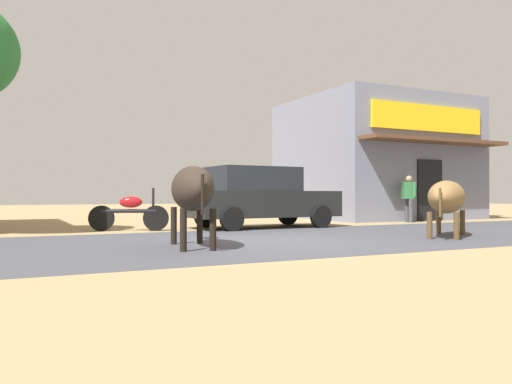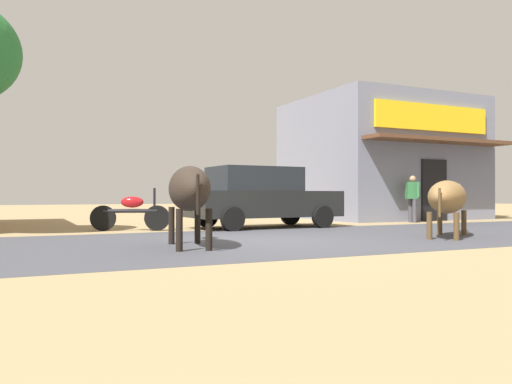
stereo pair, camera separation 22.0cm
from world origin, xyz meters
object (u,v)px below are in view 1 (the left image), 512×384
(parked_hatchback_car, at_px, (260,197))
(cow_near_brown, at_px, (192,189))
(pedestrian_by_shop, at_px, (409,195))
(parked_motorcycle, at_px, (130,212))
(cow_far_dark, at_px, (447,197))

(parked_hatchback_car, xyz_separation_m, cow_near_brown, (-3.37, -4.09, 0.15))
(parked_hatchback_car, bearing_deg, pedestrian_by_shop, 2.83)
(parked_motorcycle, relative_size, cow_far_dark, 0.73)
(parked_hatchback_car, bearing_deg, parked_motorcycle, 175.17)
(parked_motorcycle, height_order, cow_far_dark, cow_far_dark)
(parked_hatchback_car, xyz_separation_m, parked_motorcycle, (-3.45, 0.29, -0.37))
(cow_far_dark, bearing_deg, parked_hatchback_car, 116.80)
(parked_hatchback_car, xyz_separation_m, cow_far_dark, (2.25, -4.45, -0.00))
(parked_motorcycle, bearing_deg, cow_near_brown, -88.96)
(parked_motorcycle, relative_size, pedestrian_by_shop, 1.22)
(pedestrian_by_shop, bearing_deg, parked_motorcycle, 179.90)
(parked_motorcycle, height_order, pedestrian_by_shop, pedestrian_by_shop)
(cow_far_dark, distance_m, pedestrian_by_shop, 5.77)
(parked_motorcycle, bearing_deg, parked_hatchback_car, -4.83)
(parked_hatchback_car, relative_size, cow_far_dark, 1.65)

